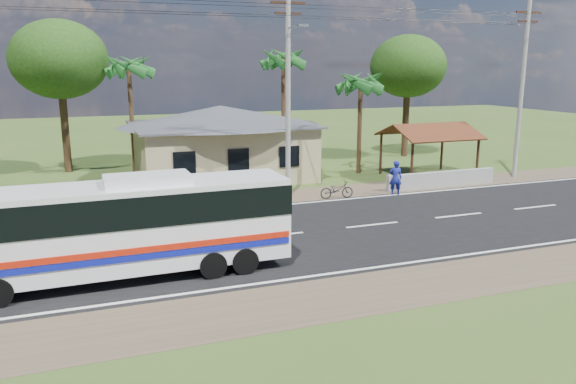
% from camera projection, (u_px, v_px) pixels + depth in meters
% --- Properties ---
extents(ground, '(120.00, 120.00, 0.00)m').
position_uv_depth(ground, '(274.00, 236.00, 22.85)').
color(ground, '#344D1B').
rests_on(ground, ground).
extents(road, '(120.00, 16.00, 0.03)m').
position_uv_depth(road, '(274.00, 236.00, 22.84)').
color(road, black).
rests_on(road, ground).
extents(house, '(12.40, 10.00, 5.00)m').
position_uv_depth(house, '(221.00, 134.00, 34.48)').
color(house, tan).
rests_on(house, ground).
extents(waiting_shed, '(5.20, 4.48, 3.35)m').
position_uv_depth(waiting_shed, '(429.00, 133.00, 34.42)').
color(waiting_shed, '#331D12').
rests_on(waiting_shed, ground).
extents(concrete_barrier, '(7.00, 0.30, 0.90)m').
position_uv_depth(concrete_barrier, '(441.00, 179.00, 31.94)').
color(concrete_barrier, '#9E9E99').
rests_on(concrete_barrier, ground).
extents(utility_poles, '(32.80, 2.22, 11.00)m').
position_uv_depth(utility_poles, '(282.00, 86.00, 28.41)').
color(utility_poles, '#9E9E99').
rests_on(utility_poles, ground).
extents(palm_near, '(2.80, 2.80, 6.70)m').
position_uv_depth(palm_near, '(361.00, 83.00, 34.86)').
color(palm_near, '#47301E').
rests_on(palm_near, ground).
extents(palm_mid, '(2.80, 2.80, 8.20)m').
position_uv_depth(palm_mid, '(283.00, 60.00, 37.47)').
color(palm_mid, '#47301E').
rests_on(palm_mid, ground).
extents(palm_far, '(2.80, 2.80, 7.70)m').
position_uv_depth(palm_far, '(129.00, 67.00, 34.64)').
color(palm_far, '#47301E').
rests_on(palm_far, ground).
extents(tree_behind_house, '(6.00, 6.00, 9.61)m').
position_uv_depth(tree_behind_house, '(59.00, 60.00, 35.02)').
color(tree_behind_house, '#47301E').
rests_on(tree_behind_house, ground).
extents(tree_behind_shed, '(5.60, 5.60, 9.02)m').
position_uv_depth(tree_behind_shed, '(408.00, 67.00, 41.42)').
color(tree_behind_shed, '#47301E').
rests_on(tree_behind_shed, ground).
extents(coach_bus, '(10.91, 2.49, 3.38)m').
position_uv_depth(coach_bus, '(121.00, 221.00, 17.91)').
color(coach_bus, white).
rests_on(coach_bus, ground).
extents(motorcycle, '(1.82, 0.84, 0.92)m').
position_uv_depth(motorcycle, '(337.00, 190.00, 29.19)').
color(motorcycle, black).
rests_on(motorcycle, ground).
extents(person, '(0.80, 0.67, 1.88)m').
position_uv_depth(person, '(395.00, 178.00, 29.82)').
color(person, navy).
rests_on(person, ground).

